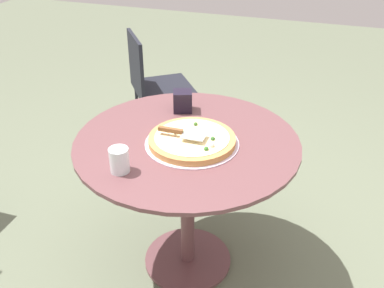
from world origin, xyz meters
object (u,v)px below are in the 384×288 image
Objects in this scene: patio_chair_far at (153,82)px; pizza_on_tray at (192,140)px; pizza_server at (182,132)px; patio_table at (187,170)px; drinking_cup at (119,160)px; napkin_dispenser at (183,101)px.

pizza_on_tray is at bearing -58.64° from patio_chair_far.
pizza_on_tray is at bearing 25.47° from pizza_server.
patio_table is 9.90× the size of drinking_cup.
pizza_on_tray is 3.98× the size of napkin_dispenser.
patio_table is 0.19m from pizza_on_tray.
napkin_dispenser is at bearing 117.11° from pizza_on_tray.
patio_chair_far is (-0.68, 1.11, -0.26)m from pizza_on_tray.
drinking_cup is at bearing -120.41° from pizza_server.
napkin_dispenser is (-0.11, 0.31, -0.01)m from pizza_server.
pizza_server is at bearing -99.71° from patio_table.
patio_chair_far reaches higher than pizza_server.
patio_chair_far reaches higher than pizza_on_tray.
patio_table is at bearing -59.28° from patio_chair_far.
napkin_dispenser reaches higher than patio_chair_far.
napkin_dispenser is 1.02m from patio_chair_far.
pizza_server is at bearing -154.53° from pizza_on_tray.
pizza_server is at bearing -60.63° from patio_chair_far.
drinking_cup and patio_chair_far have the same top height.
patio_table is 1.18× the size of patio_chair_far.
patio_table is at bearing 80.29° from pizza_server.
patio_table is 4.73× the size of pizza_server.
pizza_on_tray is at bearing 55.43° from drinking_cup.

